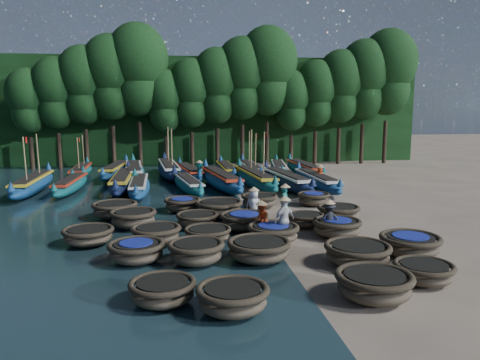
{
  "coord_description": "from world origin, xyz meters",
  "views": [
    {
      "loc": [
        -3.91,
        -22.36,
        5.58
      ],
      "look_at": [
        -0.14,
        3.82,
        1.3
      ],
      "focal_mm": 35.0,
      "sensor_mm": 36.0,
      "label": 1
    }
  ],
  "objects": [
    {
      "name": "tree_7",
      "position": [
        0.1,
        20.0,
        7.32
      ],
      "size": [
        4.51,
        4.51,
        10.63
      ],
      "color": "black",
      "rests_on": "ground"
    },
    {
      "name": "coracle_7",
      "position": [
        -0.93,
        -6.44,
        0.44
      ],
      "size": [
        2.75,
        2.75,
        0.77
      ],
      "rotation": [
        0.0,
        0.0,
        0.34
      ],
      "color": "brown",
      "rests_on": "ground"
    },
    {
      "name": "tree_2",
      "position": [
        -11.4,
        20.0,
        7.32
      ],
      "size": [
        4.51,
        4.51,
        10.63
      ],
      "color": "black",
      "rests_on": "ground"
    },
    {
      "name": "tree_11",
      "position": [
        9.3,
        20.0,
        6.65
      ],
      "size": [
        4.09,
        4.09,
        9.65
      ],
      "color": "black",
      "rests_on": "ground"
    },
    {
      "name": "coracle_12",
      "position": [
        -2.59,
        -3.92,
        0.36
      ],
      "size": [
        1.94,
        1.94,
        0.63
      ],
      "rotation": [
        0.0,
        0.0,
        0.02
      ],
      "color": "brown",
      "rests_on": "ground"
    },
    {
      "name": "long_boat_14",
      "position": [
        0.21,
        13.61,
        0.52
      ],
      "size": [
        1.56,
        7.7,
        1.36
      ],
      "rotation": [
        0.0,
        0.0,
        0.03
      ],
      "color": "navy",
      "rests_on": "ground"
    },
    {
      "name": "coracle_1",
      "position": [
        -4.29,
        -9.68,
        0.4
      ],
      "size": [
        2.09,
        2.09,
        0.7
      ],
      "rotation": [
        0.0,
        0.0,
        -0.2
      ],
      "color": "brown",
      "rests_on": "ground"
    },
    {
      "name": "tree_5",
      "position": [
        -4.5,
        20.0,
        5.97
      ],
      "size": [
        3.68,
        3.68,
        8.68
      ],
      "color": "black",
      "rests_on": "ground"
    },
    {
      "name": "long_boat_5",
      "position": [
        -0.79,
        8.46,
        0.61
      ],
      "size": [
        3.02,
        8.97,
        1.6
      ],
      "rotation": [
        0.0,
        0.0,
        0.17
      ],
      "color": "navy",
      "rests_on": "ground"
    },
    {
      "name": "coracle_3",
      "position": [
        1.73,
        -10.25,
        0.46
      ],
      "size": [
        2.29,
        2.29,
        0.81
      ],
      "rotation": [
        0.0,
        0.0,
        0.06
      ],
      "color": "brown",
      "rests_on": "ground"
    },
    {
      "name": "coracle_6",
      "position": [
        -3.19,
        -6.45,
        0.47
      ],
      "size": [
        2.34,
        2.34,
        0.81
      ],
      "rotation": [
        0.0,
        0.0,
        0.31
      ],
      "color": "brown",
      "rests_on": "ground"
    },
    {
      "name": "tree_4",
      "position": [
        -6.8,
        20.0,
        8.67
      ],
      "size": [
        5.34,
        5.34,
        12.58
      ],
      "color": "black",
      "rests_on": "ground"
    },
    {
      "name": "coracle_18",
      "position": [
        2.05,
        -2.08,
        0.36
      ],
      "size": [
        2.13,
        2.13,
        0.64
      ],
      "rotation": [
        0.0,
        0.0,
        -0.43
      ],
      "color": "brown",
      "rests_on": "ground"
    },
    {
      "name": "coracle_24",
      "position": [
        3.79,
        2.34,
        0.41
      ],
      "size": [
        2.12,
        2.12,
        0.71
      ],
      "rotation": [
        0.0,
        0.0,
        -0.34
      ],
      "color": "brown",
      "rests_on": "ground"
    },
    {
      "name": "coracle_22",
      "position": [
        -1.69,
        0.47,
        0.47
      ],
      "size": [
        2.71,
        2.71,
        0.82
      ],
      "rotation": [
        0.0,
        0.0,
        0.24
      ],
      "color": "brown",
      "rests_on": "ground"
    },
    {
      "name": "coracle_2",
      "position": [
        -2.41,
        -10.53,
        0.43
      ],
      "size": [
        2.03,
        2.03,
        0.76
      ],
      "rotation": [
        0.0,
        0.0,
        0.07
      ],
      "color": "brown",
      "rests_on": "ground"
    },
    {
      "name": "long_boat_8",
      "position": [
        5.5,
        7.24,
        0.56
      ],
      "size": [
        1.81,
        8.3,
        1.46
      ],
      "rotation": [
        0.0,
        0.0,
        0.04
      ],
      "color": "navy",
      "rests_on": "ground"
    },
    {
      "name": "tree_1",
      "position": [
        -13.7,
        20.0,
        6.65
      ],
      "size": [
        4.09,
        4.09,
        9.65
      ],
      "color": "black",
      "rests_on": "ground"
    },
    {
      "name": "tree_0",
      "position": [
        -16.0,
        20.0,
        5.97
      ],
      "size": [
        3.68,
        3.68,
        8.68
      ],
      "color": "black",
      "rests_on": "ground"
    },
    {
      "name": "long_boat_9",
      "position": [
        -10.91,
        14.25,
        0.51
      ],
      "size": [
        1.59,
        7.58,
        3.22
      ],
      "rotation": [
        0.0,
        0.0,
        0.04
      ],
      "color": "#0F5058",
      "rests_on": "ground"
    },
    {
      "name": "coracle_4",
      "position": [
        3.84,
        -9.25,
        0.37
      ],
      "size": [
        1.91,
        1.91,
        0.65
      ],
      "rotation": [
        0.0,
        0.0,
        0.03
      ],
      "color": "brown",
      "rests_on": "ground"
    },
    {
      "name": "tree_13",
      "position": [
        13.9,
        20.0,
        8.0
      ],
      "size": [
        4.92,
        4.92,
        11.6
      ],
      "color": "black",
      "rests_on": "ground"
    },
    {
      "name": "coracle_17",
      "position": [
        -0.82,
        -2.24,
        0.44
      ],
      "size": [
        2.66,
        2.66,
        0.77
      ],
      "rotation": [
        0.0,
        0.0,
        -0.35
      ],
      "color": "brown",
      "rests_on": "ground"
    },
    {
      "name": "long_boat_16",
      "position": [
        4.55,
        14.36,
        0.49
      ],
      "size": [
        2.38,
        7.29,
        1.3
      ],
      "rotation": [
        0.0,
        0.0,
        -0.15
      ],
      "color": "#0F5058",
      "rests_on": "ground"
    },
    {
      "name": "coracle_9",
      "position": [
        4.74,
        -6.68,
        0.46
      ],
      "size": [
        2.28,
        2.28,
        0.79
      ],
      "rotation": [
        0.0,
        0.0,
        -0.08
      ],
      "color": "brown",
      "rests_on": "ground"
    },
    {
      "name": "coracle_10",
      "position": [
        -7.36,
        -3.53,
        0.4
      ],
      "size": [
        2.13,
        2.13,
        0.7
      ],
      "rotation": [
        0.0,
        0.0,
        0.12
      ],
      "color": "brown",
      "rests_on": "ground"
    },
    {
      "name": "tree_14",
      "position": [
        16.2,
        20.0,
        8.67
      ],
      "size": [
        5.34,
        5.34,
        12.58
      ],
      "color": "black",
      "rests_on": "ground"
    },
    {
      "name": "ground",
      "position": [
        0.0,
        0.0,
        0.0
      ],
      "size": [
        120.0,
        120.0,
        0.0
      ],
      "primitive_type": "plane",
      "color": "gray",
      "rests_on": "ground"
    },
    {
      "name": "coracle_5",
      "position": [
        -5.29,
        -5.97,
        0.43
      ],
      "size": [
        2.16,
        2.16,
        0.75
      ],
      "rotation": [
        0.0,
        0.0,
        0.16
      ],
      "color": "brown",
      "rests_on": "ground"
    },
    {
      "name": "fisherman_0",
      "position": [
        -0.22,
        -1.23,
        0.9
      ],
      "size": [
        0.98,
        0.86,
        1.89
      ],
      "rotation": [
        0.0,
        0.0,
        2.65
      ],
      "color": "silver",
      "rests_on": "ground"
    },
    {
      "name": "tree_8",
      "position": [
        2.4,
        20.0,
        8.0
      ],
      "size": [
        4.92,
        4.92,
        11.6
      ],
      "color": "black",
      "rests_on": "ground"
    },
    {
      "name": "coracle_20",
      "position": [
        -6.84,
        0.9,
        0.45
      ],
      "size": [
        2.25,
        2.25,
        0.8
      ],
      "rotation": [
        0.0,
        0.0,
        0.06
      ],
      "color": "brown",
      "rests_on": "ground"
    },
    {
      "name": "long_boat_13",
      "position": [
        -2.79,
        12.67,
        0.52
      ],
      "size": [
        2.63,
        7.72,
        1.38
      ],
      "rotation": [
        0.0,
        0.0,
        0.17
      ],
      "color": "navy",
      "rests_on": "ground"
    },
    {
      "name": "coracle_15",
      "position": [
        -5.78,
        -1.12,
        0.47
      ],
      "size": [
        2.14,
        2.14,
        0.82
      ],
      "rotation": [
        0.0,
        0.0,
        -0.08
      ],
      "color": "brown",
      "rests_on": "ground"
    },
    {
      "name": "tree_12",
      "position": [
        11.6,
        20.0,
        7.32
      ],
      "size": [
        4.51,
        4.51,
        10.63
      ],
      "color": "black",
      "rests_on": "ground"
    },
    {
      "name": "coracle_8",
      "position": [
        2.41,
        -7.37,
        0.44
      ],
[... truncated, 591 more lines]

